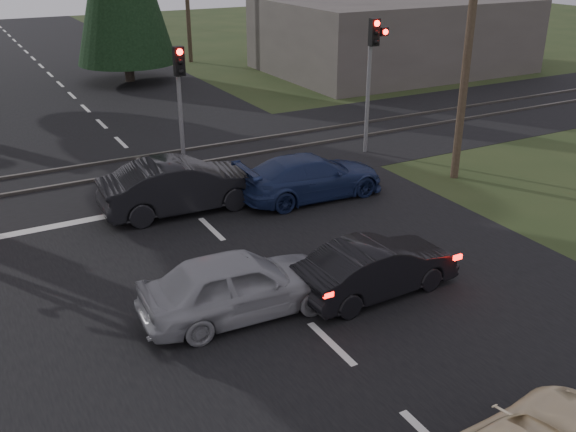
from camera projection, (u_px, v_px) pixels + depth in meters
ground at (331, 344)px, 12.33m from camera, size 120.00×120.00×0.00m
road at (163, 183)px, 20.37m from camera, size 14.00×100.00×0.01m
rail_corridor at (145, 165)px, 21.98m from camera, size 120.00×8.00×0.01m
stop_line at (183, 202)px, 18.92m from camera, size 13.00×0.35×0.00m
rail_near at (152, 171)px, 21.31m from camera, size 120.00×0.12×0.10m
rail_far at (138, 157)px, 22.60m from camera, size 120.00×0.12×0.10m
traffic_signal_right at (373, 60)px, 21.94m from camera, size 0.68×0.48×4.70m
traffic_signal_center at (180, 88)px, 20.23m from camera, size 0.32×0.48×4.10m
utility_pole_near at (470, 27)px, 19.00m from camera, size 1.80×0.26×9.00m
building_right at (393, 34)px, 37.14m from camera, size 14.00×10.00×4.00m
dark_hatchback at (377, 268)px, 13.87m from camera, size 3.77×1.47×1.22m
silver_car at (239, 285)px, 13.03m from camera, size 4.15×1.84×1.39m
blue_sedan at (311, 177)px, 19.03m from camera, size 4.52×1.93×1.30m
dark_car_far at (182, 186)px, 18.05m from camera, size 4.62×1.77×1.50m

